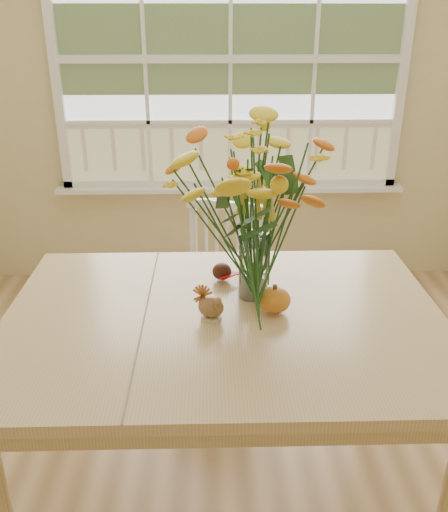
{
  "coord_description": "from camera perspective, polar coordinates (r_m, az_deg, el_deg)",
  "views": [
    {
      "loc": [
        -0.13,
        -1.48,
        1.81
      ],
      "look_at": [
        -0.09,
        0.2,
        1.06
      ],
      "focal_mm": 38.0,
      "sensor_mm": 36.0,
      "label": 1
    }
  ],
  "objects": [
    {
      "name": "wall_back",
      "position": [
        3.76,
        0.64,
        17.04
      ],
      "size": [
        4.0,
        0.02,
        2.7
      ],
      "primitive_type": "cube",
      "color": "#D1BD85",
      "rests_on": "floor"
    },
    {
      "name": "window",
      "position": [
        3.71,
        0.68,
        19.75
      ],
      "size": [
        2.42,
        0.12,
        1.74
      ],
      "color": "silver",
      "rests_on": "wall_back"
    },
    {
      "name": "dining_table",
      "position": [
        1.98,
        0.01,
        -8.52
      ],
      "size": [
        1.57,
        1.12,
        0.84
      ],
      "rotation": [
        0.0,
        0.0,
        0.0
      ],
      "color": "tan",
      "rests_on": "floor"
    },
    {
      "name": "windsor_chair",
      "position": [
        2.83,
        -0.2,
        -3.1
      ],
      "size": [
        0.54,
        0.53,
        0.93
      ],
      "rotation": [
        0.0,
        0.0,
        -0.33
      ],
      "color": "white",
      "rests_on": "floor"
    },
    {
      "name": "flower_vase",
      "position": [
        1.91,
        3.29,
        5.68
      ],
      "size": [
        0.52,
        0.52,
        0.62
      ],
      "color": "white",
      "rests_on": "dining_table"
    },
    {
      "name": "pumpkin",
      "position": [
        1.94,
        5.34,
        -4.74
      ],
      "size": [
        0.12,
        0.12,
        0.09
      ],
      "primitive_type": "ellipsoid",
      "color": "#CA6A17",
      "rests_on": "dining_table"
    },
    {
      "name": "turkey_figurine",
      "position": [
        1.89,
        -1.38,
        -5.42
      ],
      "size": [
        0.11,
        0.09,
        0.11
      ],
      "rotation": [
        0.0,
        0.0,
        -0.29
      ],
      "color": "#CCB78C",
      "rests_on": "dining_table"
    },
    {
      "name": "dark_gourd",
      "position": [
        2.16,
        -0.23,
        -1.72
      ],
      "size": [
        0.12,
        0.08,
        0.07
      ],
      "color": "#38160F",
      "rests_on": "dining_table"
    }
  ]
}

